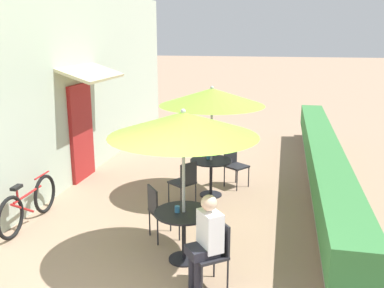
% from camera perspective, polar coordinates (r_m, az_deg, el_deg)
% --- Properties ---
extents(cafe_facade_wall, '(0.98, 10.87, 4.20)m').
position_cam_1_polar(cafe_facade_wall, '(9.92, -14.61, 7.94)').
color(cafe_facade_wall, '#B2C1AD').
rests_on(cafe_facade_wall, ground_plane).
extents(planter_hedge, '(0.60, 9.87, 1.01)m').
position_cam_1_polar(planter_hedge, '(9.25, 16.99, -2.50)').
color(planter_hedge, gray).
rests_on(planter_hedge, ground_plane).
extents(patio_table_near, '(0.83, 0.83, 0.74)m').
position_cam_1_polar(patio_table_near, '(6.09, -1.10, -10.65)').
color(patio_table_near, black).
rests_on(patio_table_near, ground_plane).
extents(patio_umbrella_near, '(2.02, 2.02, 2.19)m').
position_cam_1_polar(patio_umbrella_near, '(5.63, -1.17, 2.64)').
color(patio_umbrella_near, '#B7B7BC').
rests_on(patio_umbrella_near, ground_plane).
extents(cafe_chair_near_left, '(0.56, 0.56, 0.87)m').
position_cam_1_polar(cafe_chair_near_left, '(6.71, -4.36, -8.53)').
color(cafe_chair_near_left, '#232328').
rests_on(cafe_chair_near_left, ground_plane).
extents(cafe_chair_near_right, '(0.56, 0.56, 0.87)m').
position_cam_1_polar(cafe_chair_near_right, '(5.53, 2.93, -13.80)').
color(cafe_chair_near_right, '#232328').
rests_on(cafe_chair_near_right, ground_plane).
extents(seated_patron_near_right, '(0.51, 0.50, 1.25)m').
position_cam_1_polar(seated_patron_near_right, '(5.40, 1.89, -12.46)').
color(seated_patron_near_right, '#23232D').
rests_on(seated_patron_near_right, ground_plane).
extents(coffee_cup_near, '(0.07, 0.07, 0.09)m').
position_cam_1_polar(coffee_cup_near, '(5.98, -1.99, -8.68)').
color(coffee_cup_near, teal).
rests_on(coffee_cup_near, patio_table_near).
extents(patio_table_mid, '(0.83, 0.83, 0.74)m').
position_cam_1_polar(patio_table_mid, '(8.45, 2.55, -3.36)').
color(patio_table_mid, black).
rests_on(patio_table_mid, ground_plane).
extents(patio_umbrella_mid, '(2.02, 2.02, 2.19)m').
position_cam_1_polar(patio_umbrella_mid, '(8.13, 2.67, 6.28)').
color(patio_umbrella_mid, '#B7B7BC').
rests_on(patio_umbrella_mid, ground_plane).
extents(cafe_chair_mid_left, '(0.56, 0.56, 0.87)m').
position_cam_1_polar(cafe_chair_mid_left, '(9.03, 5.64, -2.47)').
color(cafe_chair_mid_left, '#232328').
rests_on(cafe_chair_mid_left, ground_plane).
extents(cafe_chair_mid_right, '(0.56, 0.56, 0.87)m').
position_cam_1_polar(cafe_chair_mid_right, '(7.92, -0.97, -4.83)').
color(cafe_chair_mid_right, '#232328').
rests_on(cafe_chair_mid_right, ground_plane).
extents(coffee_cup_mid, '(0.07, 0.07, 0.09)m').
position_cam_1_polar(coffee_cup_mid, '(8.44, 2.18, -1.73)').
color(coffee_cup_mid, teal).
rests_on(coffee_cup_mid, patio_table_mid).
extents(bicycle_leaning, '(0.12, 1.75, 0.79)m').
position_cam_1_polar(bicycle_leaning, '(7.74, -20.96, -7.51)').
color(bicycle_leaning, black).
rests_on(bicycle_leaning, ground_plane).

